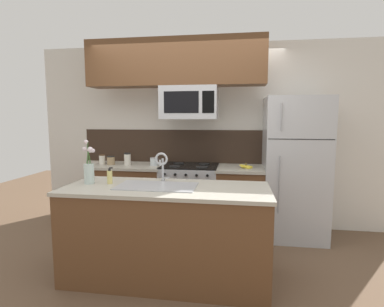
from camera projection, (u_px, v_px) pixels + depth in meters
name	position (u px, v px, depth m)	size (l,w,h in m)	color
ground_plane	(177.00, 260.00, 3.30)	(10.00, 10.00, 0.00)	brown
rear_partition	(214.00, 136.00, 4.36)	(5.20, 0.10, 2.60)	silver
splash_band	(193.00, 146.00, 4.37)	(3.31, 0.01, 0.48)	#332319
back_counter_left	(130.00, 196.00, 4.26)	(1.00, 0.65, 0.91)	brown
back_counter_right	(240.00, 201.00, 4.03)	(0.63, 0.65, 0.91)	brown
stove_range	(190.00, 198.00, 4.13)	(0.76, 0.64, 0.93)	#B7BABF
microwave	(189.00, 103.00, 3.96)	(0.74, 0.40, 0.43)	#B7BABF
upper_cabinet_band	(175.00, 63.00, 3.89)	(2.34, 0.34, 0.60)	brown
refrigerator	(294.00, 168.00, 3.89)	(0.78, 0.74, 1.83)	#B7BABF
storage_jar_tall	(102.00, 159.00, 4.23)	(0.08, 0.08, 0.14)	silver
storage_jar_medium	(111.00, 160.00, 4.21)	(0.11, 0.11, 0.12)	#997F5B
storage_jar_short	(127.00, 159.00, 4.16)	(0.09, 0.09, 0.17)	silver
storage_jar_squat	(154.00, 162.00, 4.13)	(0.11, 0.11, 0.11)	silver
banana_bunch	(246.00, 167.00, 3.90)	(0.19, 0.16, 0.08)	yellow
island_counter	(167.00, 232.00, 2.91)	(1.96, 0.78, 0.91)	brown
kitchen_sink	(157.00, 193.00, 2.88)	(0.76, 0.41, 0.16)	#ADAFB5
sink_faucet	(162.00, 163.00, 3.05)	(0.14, 0.14, 0.31)	#B7BABF
dish_soap_bottle	(110.00, 177.00, 2.99)	(0.06, 0.05, 0.16)	#DBCC75
flower_vase	(89.00, 171.00, 2.99)	(0.13, 0.11, 0.44)	silver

